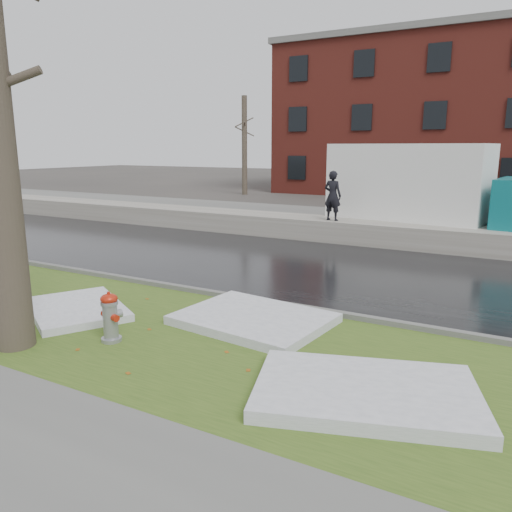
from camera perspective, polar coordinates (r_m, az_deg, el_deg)
The scene contains 15 objects.
ground at distance 9.80m, azimuth -5.12°, elevation -6.72°, with size 120.00×120.00×0.00m, color #47423D.
verge at distance 8.85m, azimuth -9.68°, elevation -8.85°, with size 60.00×4.50×0.04m, color #354F1A.
road at distance 13.61m, azimuth 5.49°, elevation -1.21°, with size 60.00×7.00×0.03m, color black.
parking_lot at distance 21.55m, azimuth 14.54°, elevation 3.49°, with size 60.00×9.00×0.03m, color slate.
curb at distance 10.58m, azimuth -2.10°, elevation -4.83°, with size 60.00×0.15×0.14m, color slate.
snowbank at distance 17.40m, azimuth 11.03°, elevation 2.81°, with size 60.00×1.60×0.75m, color #A09C93.
brick_building at distance 37.84m, azimuth 24.71°, elevation 14.02°, with size 26.00×12.00×10.00m, color maroon.
bg_tree_left at distance 34.29m, azimuth -1.32°, elevation 12.60°, with size 1.40×1.62×6.50m.
bg_tree_center at distance 35.48m, azimuth 10.66°, elevation 12.39°, with size 1.40×1.62×6.50m.
fire_hydrant at distance 8.60m, azimuth -16.31°, elevation -6.48°, with size 0.42×0.39×0.85m.
box_truck at distance 17.95m, azimuth 20.20°, elevation 7.00°, with size 10.02×3.26×3.31m.
worker at distance 17.09m, azimuth 8.76°, elevation 6.83°, with size 0.61×0.40×1.67m, color black.
snow_patch_near at distance 9.19m, azimuth -0.26°, elevation -7.20°, with size 2.60×2.00×0.16m, color silver.
snow_patch_far at distance 10.37m, azimuth -19.79°, elevation -5.71°, with size 2.20×1.60×0.14m, color silver.
snow_patch_side at distance 6.75m, azimuth 12.44°, elevation -14.97°, with size 2.80×1.80×0.18m, color silver.
Camera 1 is at (5.21, -7.66, 3.20)m, focal length 35.00 mm.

